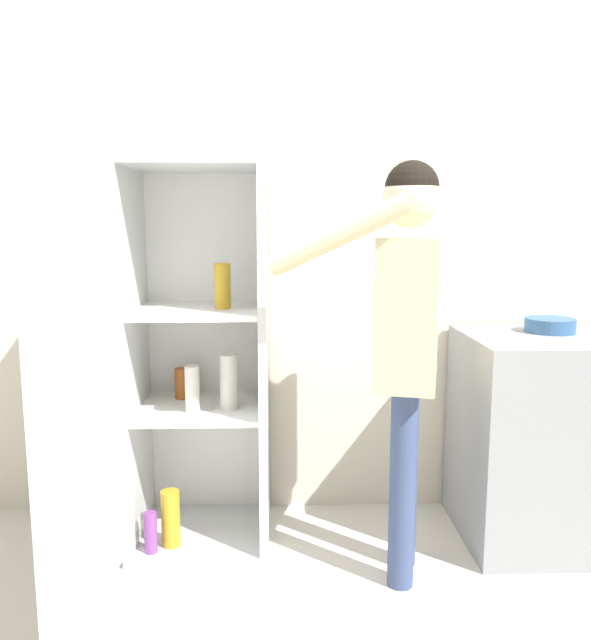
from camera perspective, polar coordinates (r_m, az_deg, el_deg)
The scene contains 6 objects.
ground_plane at distance 2.44m, azimuth -2.73°, elevation -26.15°, with size 12.00×12.00×0.00m, color beige.
wall_back at distance 2.99m, azimuth -2.58°, elevation 6.39°, with size 7.00×0.06×2.55m.
refrigerator at distance 2.67m, azimuth -10.84°, elevation -3.91°, with size 0.71×1.14×1.66m.
person at distance 2.40m, azimuth 10.06°, elevation 0.27°, with size 0.70×0.51×1.63m.
counter at distance 3.03m, azimuth 22.12°, elevation -9.95°, with size 0.75×0.63×0.92m.
bowl at distance 3.01m, azimuth 22.24°, elevation -0.44°, with size 0.22×0.22×0.06m.
Camera 1 is at (0.04, -2.00, 1.40)m, focal length 35.00 mm.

